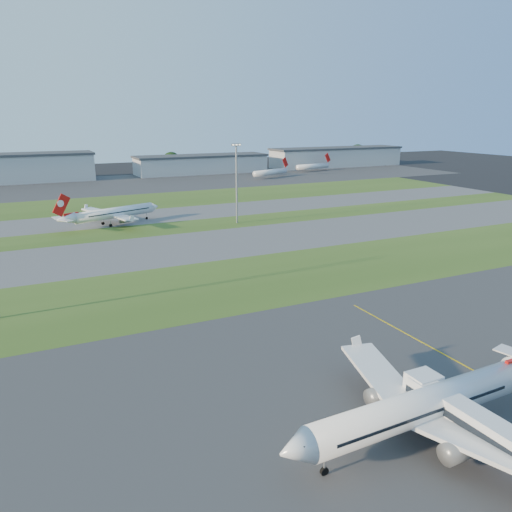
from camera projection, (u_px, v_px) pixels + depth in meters
ground at (461, 387)px, 65.15m from camera, size 700.00×700.00×0.00m
apron_near at (461, 387)px, 65.14m from camera, size 300.00×70.00×0.01m
grass_strip_a at (276, 276)px, 110.29m from camera, size 300.00×34.00×0.01m
taxiway_a at (221, 243)px, 138.94m from camera, size 300.00×32.00×0.01m
grass_strip_b at (192, 226)px, 160.64m from camera, size 300.00×18.00×0.01m
taxiway_b at (172, 214)px, 179.74m from camera, size 300.00×26.00×0.01m
grass_strip_c at (150, 201)px, 208.39m from camera, size 300.00×40.00×0.01m
apron_far at (122, 184)px, 260.48m from camera, size 400.00×80.00×0.01m
yellow_line at (488, 379)px, 67.22m from camera, size 0.25×60.00×0.02m
airliner_parked at (425, 406)px, 53.91m from camera, size 36.29×30.79×11.32m
airliner_taxiing at (114, 213)px, 161.76m from camera, size 32.87×27.83×10.74m
mini_jet_near at (271, 172)px, 285.07m from camera, size 27.38×12.14×9.48m
mini_jet_far at (313, 166)px, 318.59m from camera, size 28.42×7.97×9.48m
light_mast_centre at (237, 178)px, 161.13m from camera, size 3.20×0.70×25.80m
hangar_west at (24, 168)px, 265.73m from camera, size 71.40×23.00×15.20m
hangar_east at (201, 164)px, 307.87m from camera, size 81.60×23.00×11.20m
hangar_far_east at (336, 157)px, 349.20m from camera, size 96.90×23.00×13.20m
tree_mid_west at (71, 167)px, 286.17m from camera, size 9.90×9.90×10.80m
tree_mid_east at (171, 161)px, 313.47m from camera, size 11.55×11.55×12.60m
tree_east at (278, 158)px, 343.11m from camera, size 10.45×10.45×11.40m
tree_far_east at (358, 153)px, 375.34m from camera, size 12.65×12.65×13.80m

